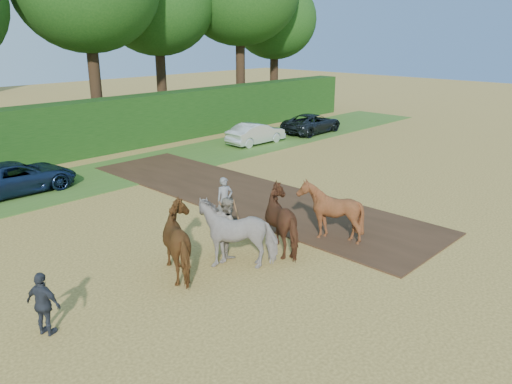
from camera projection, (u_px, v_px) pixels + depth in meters
name	position (u px, v px, depth m)	size (l,w,h in m)	color
ground	(369.00, 255.00, 15.48)	(120.00, 120.00, 0.00)	gold
earth_strip	(245.00, 195.00, 21.12)	(4.50, 17.00, 0.05)	#472D1C
grass_verge	(124.00, 171.00, 24.72)	(50.00, 5.00, 0.03)	#38601E
hedgerow	(77.00, 130.00, 27.23)	(46.00, 1.60, 3.00)	#14380F
spectator_near	(228.00, 226.00, 15.26)	(0.90, 0.70, 1.86)	#9D967C
spectator_far	(44.00, 304.00, 11.21)	(0.90, 0.38, 1.54)	#262A33
plough_team	(262.00, 225.00, 15.24)	(6.90, 5.13, 1.98)	#5C2F17
parked_cars	(116.00, 160.00, 24.25)	(34.15, 3.30, 1.38)	silver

